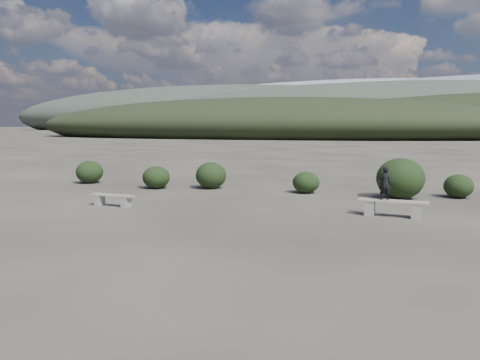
% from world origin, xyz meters
% --- Properties ---
extents(ground, '(1200.00, 1200.00, 0.00)m').
position_xyz_m(ground, '(0.00, 0.00, 0.00)').
color(ground, '#302C25').
rests_on(ground, ground).
extents(bench_left, '(1.62, 0.41, 0.40)m').
position_xyz_m(bench_left, '(-4.34, 3.83, 0.24)').
color(bench_left, gray).
rests_on(bench_left, ground).
extents(bench_right, '(2.02, 0.58, 0.50)m').
position_xyz_m(bench_right, '(4.56, 4.93, 0.30)').
color(bench_right, gray).
rests_on(bench_right, ground).
extents(seated_person, '(0.38, 0.26, 1.00)m').
position_xyz_m(seated_person, '(4.31, 4.95, 1.00)').
color(seated_person, black).
rests_on(seated_person, bench_right).
extents(shrub_a, '(1.17, 1.17, 0.96)m').
position_xyz_m(shrub_a, '(-5.14, 8.27, 0.48)').
color(shrub_a, black).
rests_on(shrub_a, ground).
extents(shrub_b, '(1.32, 1.32, 1.13)m').
position_xyz_m(shrub_b, '(-2.92, 9.04, 0.56)').
color(shrub_b, black).
rests_on(shrub_b, ground).
extents(shrub_c, '(1.07, 1.07, 0.86)m').
position_xyz_m(shrub_c, '(1.21, 8.96, 0.43)').
color(shrub_c, black).
rests_on(shrub_c, ground).
extents(shrub_d, '(1.73, 1.73, 1.51)m').
position_xyz_m(shrub_d, '(4.77, 8.59, 0.76)').
color(shrub_d, black).
rests_on(shrub_d, ground).
extents(shrub_e, '(1.06, 1.06, 0.88)m').
position_xyz_m(shrub_e, '(6.84, 9.55, 0.44)').
color(shrub_e, black).
rests_on(shrub_e, ground).
extents(shrub_f, '(1.24, 1.24, 1.05)m').
position_xyz_m(shrub_f, '(-9.00, 8.91, 0.52)').
color(shrub_f, black).
rests_on(shrub_f, ground).
extents(mountain_ridges, '(500.00, 400.00, 56.00)m').
position_xyz_m(mountain_ridges, '(-7.48, 339.06, 10.84)').
color(mountain_ridges, black).
rests_on(mountain_ridges, ground).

